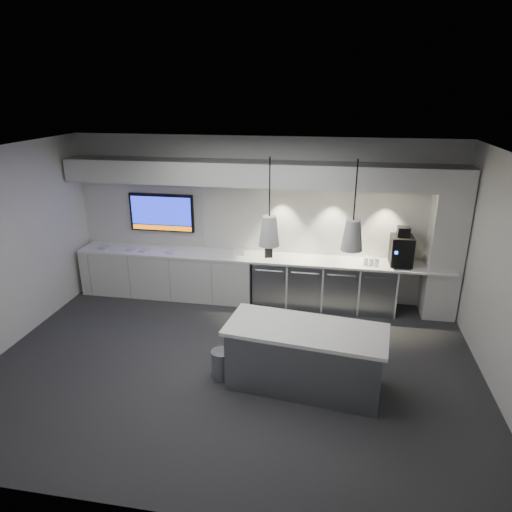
% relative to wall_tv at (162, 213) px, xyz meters
% --- Properties ---
extents(floor, '(7.00, 7.00, 0.00)m').
position_rel_wall_tv_xyz_m(floor, '(1.90, -2.45, -1.56)').
color(floor, '#2A2A2D').
rests_on(floor, ground).
extents(ceiling, '(7.00, 7.00, 0.00)m').
position_rel_wall_tv_xyz_m(ceiling, '(1.90, -2.45, 1.44)').
color(ceiling, black).
rests_on(ceiling, wall_back).
extents(wall_back, '(7.00, 0.00, 7.00)m').
position_rel_wall_tv_xyz_m(wall_back, '(1.90, 0.05, -0.06)').
color(wall_back, silver).
rests_on(wall_back, floor).
extents(wall_front, '(7.00, 0.00, 7.00)m').
position_rel_wall_tv_xyz_m(wall_front, '(1.90, -4.95, -0.06)').
color(wall_front, silver).
rests_on(wall_front, floor).
extents(back_counter, '(6.80, 0.65, 0.04)m').
position_rel_wall_tv_xyz_m(back_counter, '(1.90, -0.27, -0.68)').
color(back_counter, white).
rests_on(back_counter, left_base_cabinets).
extents(left_base_cabinets, '(3.30, 0.63, 0.86)m').
position_rel_wall_tv_xyz_m(left_base_cabinets, '(0.15, -0.27, -1.13)').
color(left_base_cabinets, silver).
rests_on(left_base_cabinets, floor).
extents(fridge_unit_a, '(0.60, 0.61, 0.85)m').
position_rel_wall_tv_xyz_m(fridge_unit_a, '(2.15, -0.27, -1.13)').
color(fridge_unit_a, gray).
rests_on(fridge_unit_a, floor).
extents(fridge_unit_b, '(0.60, 0.61, 0.85)m').
position_rel_wall_tv_xyz_m(fridge_unit_b, '(2.78, -0.27, -1.13)').
color(fridge_unit_b, gray).
rests_on(fridge_unit_b, floor).
extents(fridge_unit_c, '(0.60, 0.61, 0.85)m').
position_rel_wall_tv_xyz_m(fridge_unit_c, '(3.41, -0.27, -1.13)').
color(fridge_unit_c, gray).
rests_on(fridge_unit_c, floor).
extents(fridge_unit_d, '(0.60, 0.61, 0.85)m').
position_rel_wall_tv_xyz_m(fridge_unit_d, '(4.04, -0.27, -1.13)').
color(fridge_unit_d, gray).
rests_on(fridge_unit_d, floor).
extents(backsplash, '(4.60, 0.03, 1.30)m').
position_rel_wall_tv_xyz_m(backsplash, '(3.10, 0.03, -0.01)').
color(backsplash, silver).
rests_on(backsplash, wall_back).
extents(soffit, '(6.90, 0.60, 0.40)m').
position_rel_wall_tv_xyz_m(soffit, '(1.90, -0.25, 0.84)').
color(soffit, silver).
rests_on(soffit, wall_back).
extents(column, '(0.55, 0.55, 2.60)m').
position_rel_wall_tv_xyz_m(column, '(5.10, -0.25, -0.26)').
color(column, silver).
rests_on(column, floor).
extents(wall_tv, '(1.25, 0.07, 0.72)m').
position_rel_wall_tv_xyz_m(wall_tv, '(0.00, 0.00, 0.00)').
color(wall_tv, black).
rests_on(wall_tv, wall_back).
extents(island, '(2.16, 1.13, 0.87)m').
position_rel_wall_tv_xyz_m(island, '(2.95, -2.75, -1.12)').
color(island, gray).
rests_on(island, floor).
extents(bin, '(0.29, 0.29, 0.40)m').
position_rel_wall_tv_xyz_m(bin, '(1.82, -2.73, -1.36)').
color(bin, gray).
rests_on(bin, floor).
extents(coffee_machine, '(0.37, 0.54, 0.67)m').
position_rel_wall_tv_xyz_m(coffee_machine, '(4.40, -0.25, -0.38)').
color(coffee_machine, black).
rests_on(coffee_machine, back_counter).
extents(sign_black, '(0.14, 0.06, 0.18)m').
position_rel_wall_tv_xyz_m(sign_black, '(2.10, -0.32, -0.57)').
color(sign_black, black).
rests_on(sign_black, back_counter).
extents(sign_white, '(0.18, 0.05, 0.14)m').
position_rel_wall_tv_xyz_m(sign_white, '(1.56, -0.32, -0.59)').
color(sign_white, white).
rests_on(sign_white, back_counter).
extents(cup_cluster, '(0.26, 0.16, 0.14)m').
position_rel_wall_tv_xyz_m(cup_cluster, '(3.90, -0.36, -0.59)').
color(cup_cluster, white).
rests_on(cup_cluster, back_counter).
extents(tray_a, '(0.18, 0.18, 0.02)m').
position_rel_wall_tv_xyz_m(tray_a, '(-1.08, -0.34, -0.65)').
color(tray_a, '#B8B8B8').
rests_on(tray_a, back_counter).
extents(tray_b, '(0.18, 0.18, 0.02)m').
position_rel_wall_tv_xyz_m(tray_b, '(-0.52, -0.35, -0.65)').
color(tray_b, '#B8B8B8').
rests_on(tray_b, back_counter).
extents(tray_c, '(0.19, 0.19, 0.02)m').
position_rel_wall_tv_xyz_m(tray_c, '(-0.27, -0.36, -0.65)').
color(tray_c, '#B8B8B8').
rests_on(tray_c, back_counter).
extents(tray_d, '(0.20, 0.20, 0.02)m').
position_rel_wall_tv_xyz_m(tray_d, '(0.28, -0.37, -0.65)').
color(tray_d, '#B8B8B8').
rests_on(tray_d, back_counter).
extents(pendant_left, '(0.26, 0.26, 1.07)m').
position_rel_wall_tv_xyz_m(pendant_left, '(2.46, -2.75, 0.59)').
color(pendant_left, silver).
rests_on(pendant_left, ceiling).
extents(pendant_right, '(0.26, 0.26, 1.07)m').
position_rel_wall_tv_xyz_m(pendant_right, '(3.44, -2.75, 0.59)').
color(pendant_right, silver).
rests_on(pendant_right, ceiling).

